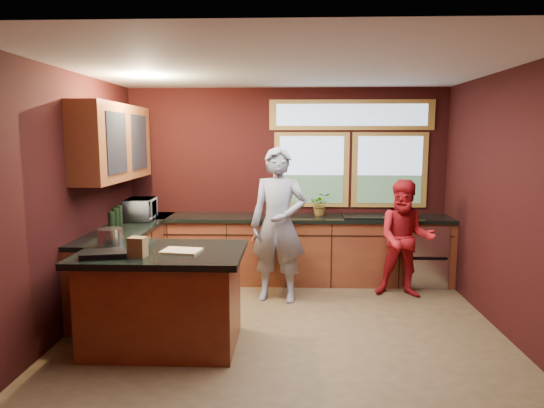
# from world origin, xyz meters

# --- Properties ---
(floor) EXTENTS (4.50, 4.50, 0.00)m
(floor) POSITION_xyz_m (0.00, 0.00, 0.00)
(floor) COLOR brown
(floor) RESTS_ON ground
(room_shell) EXTENTS (4.52, 4.02, 2.71)m
(room_shell) POSITION_xyz_m (-0.60, 0.32, 1.80)
(room_shell) COLOR black
(room_shell) RESTS_ON ground
(back_counter) EXTENTS (4.50, 0.64, 0.93)m
(back_counter) POSITION_xyz_m (0.20, 1.70, 0.46)
(back_counter) COLOR #5C2115
(back_counter) RESTS_ON floor
(left_counter) EXTENTS (0.64, 2.30, 0.93)m
(left_counter) POSITION_xyz_m (-1.95, 0.85, 0.47)
(left_counter) COLOR #5C2115
(left_counter) RESTS_ON floor
(island) EXTENTS (1.55, 1.05, 0.95)m
(island) POSITION_xyz_m (-1.17, -0.45, 0.48)
(island) COLOR #5C2115
(island) RESTS_ON floor
(person_grey) EXTENTS (0.76, 0.56, 1.90)m
(person_grey) POSITION_xyz_m (-0.10, 0.92, 0.95)
(person_grey) COLOR slate
(person_grey) RESTS_ON floor
(person_red) EXTENTS (0.81, 0.68, 1.49)m
(person_red) POSITION_xyz_m (1.50, 1.12, 0.74)
(person_red) COLOR #A81318
(person_red) RESTS_ON floor
(microwave) EXTENTS (0.39, 0.54, 0.28)m
(microwave) POSITION_xyz_m (-1.92, 1.33, 1.07)
(microwave) COLOR #999999
(microwave) RESTS_ON left_counter
(potted_plant) EXTENTS (0.29, 0.25, 0.32)m
(potted_plant) POSITION_xyz_m (0.47, 1.75, 1.09)
(potted_plant) COLOR #999999
(potted_plant) RESTS_ON back_counter
(paper_towel) EXTENTS (0.12, 0.12, 0.28)m
(paper_towel) POSITION_xyz_m (-0.01, 1.70, 1.07)
(paper_towel) COLOR silver
(paper_towel) RESTS_ON back_counter
(cutting_board) EXTENTS (0.38, 0.30, 0.02)m
(cutting_board) POSITION_xyz_m (-0.97, -0.50, 0.95)
(cutting_board) COLOR tan
(cutting_board) RESTS_ON island
(stock_pot) EXTENTS (0.24, 0.24, 0.18)m
(stock_pot) POSITION_xyz_m (-1.72, -0.30, 1.03)
(stock_pot) COLOR #B4B4B9
(stock_pot) RESTS_ON island
(paper_bag) EXTENTS (0.17, 0.14, 0.18)m
(paper_bag) POSITION_xyz_m (-1.32, -0.70, 1.03)
(paper_bag) COLOR brown
(paper_bag) RESTS_ON island
(black_tray) EXTENTS (0.45, 0.36, 0.05)m
(black_tray) POSITION_xyz_m (-1.62, -0.70, 0.97)
(black_tray) COLOR black
(black_tray) RESTS_ON island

